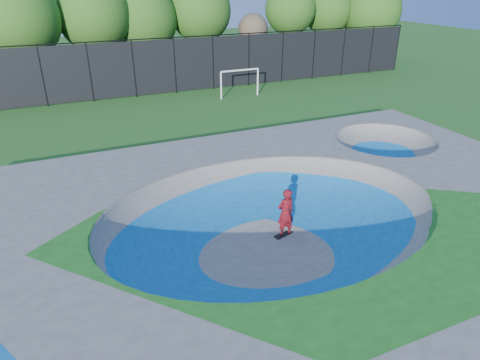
% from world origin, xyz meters
% --- Properties ---
extents(ground, '(120.00, 120.00, 0.00)m').
position_xyz_m(ground, '(0.00, 0.00, 0.00)').
color(ground, '#225A19').
rests_on(ground, ground).
extents(skate_deck, '(22.00, 14.00, 1.50)m').
position_xyz_m(skate_deck, '(0.00, 0.00, 0.75)').
color(skate_deck, gray).
rests_on(skate_deck, ground).
extents(skater, '(0.67, 0.47, 1.74)m').
position_xyz_m(skater, '(0.79, 0.52, 0.87)').
color(skater, red).
rests_on(skater, ground).
extents(skateboard, '(0.81, 0.40, 0.05)m').
position_xyz_m(skateboard, '(0.79, 0.52, 0.03)').
color(skateboard, black).
rests_on(skateboard, ground).
extents(soccer_goal, '(3.00, 0.12, 1.98)m').
position_xyz_m(soccer_goal, '(6.87, 17.96, 1.37)').
color(soccer_goal, white).
rests_on(soccer_goal, ground).
extents(fence, '(48.09, 0.09, 4.04)m').
position_xyz_m(fence, '(0.00, 21.00, 2.10)').
color(fence, black).
rests_on(fence, ground).
extents(treeline, '(53.41, 7.58, 8.27)m').
position_xyz_m(treeline, '(-1.78, 25.96, 5.06)').
color(treeline, '#493724').
rests_on(treeline, ground).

